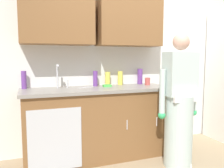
{
  "coord_description": "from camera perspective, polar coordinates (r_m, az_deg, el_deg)",
  "views": [
    {
      "loc": [
        -1.42,
        -2.2,
        1.32
      ],
      "look_at": [
        -0.41,
        0.55,
        1.0
      ],
      "focal_mm": 37.08,
      "sensor_mm": 36.0,
      "label": 1
    }
  ],
  "objects": [
    {
      "name": "cup_by_sink",
      "position": [
        3.4,
        8.75,
        0.64
      ],
      "size": [
        0.08,
        0.08,
        0.11
      ],
      "primitive_type": "cylinder",
      "color": "#B24C47",
      "rests_on": "countertop"
    },
    {
      "name": "sponge",
      "position": [
        3.15,
        -1.22,
        -0.42
      ],
      "size": [
        0.11,
        0.07,
        0.03
      ],
      "primitive_type": "cube",
      "color": "#4CBF4C",
      "rests_on": "countertop"
    },
    {
      "name": "person_at_sink",
      "position": [
        2.95,
        16.2,
        -6.33
      ],
      "size": [
        0.55,
        0.34,
        1.62
      ],
      "color": "white",
      "rests_on": "ground"
    },
    {
      "name": "bottle_dish_liquid",
      "position": [
        3.23,
        -4.13,
        1.35
      ],
      "size": [
        0.07,
        0.07,
        0.21
      ],
      "primitive_type": "cylinder",
      "color": "#66388C",
      "rests_on": "countertop"
    },
    {
      "name": "kitchen_wall_with_uppers",
      "position": [
        3.45,
        1.71,
        8.81
      ],
      "size": [
        4.8,
        0.44,
        2.7
      ],
      "color": "silver",
      "rests_on": "ground"
    },
    {
      "name": "knife_on_counter",
      "position": [
        3.09,
        -6.37,
        -0.82
      ],
      "size": [
        0.23,
        0.12,
        0.01
      ],
      "primitive_type": "cube",
      "rotation": [
        0.0,
        0.0,
        3.56
      ],
      "color": "silver",
      "rests_on": "countertop"
    },
    {
      "name": "bottle_cleaner_spray",
      "position": [
        3.39,
        2.04,
        1.48
      ],
      "size": [
        0.07,
        0.07,
        0.2
      ],
      "primitive_type": "cylinder",
      "color": "#D8D14C",
      "rests_on": "countertop"
    },
    {
      "name": "bottle_water_short",
      "position": [
        3.53,
        6.9,
        1.87
      ],
      "size": [
        0.08,
        0.08,
        0.23
      ],
      "primitive_type": "cylinder",
      "color": "#66388C",
      "rests_on": "countertop"
    },
    {
      "name": "bottle_soap",
      "position": [
        3.32,
        -1.09,
        1.34
      ],
      "size": [
        0.08,
        0.08,
        0.19
      ],
      "primitive_type": "cylinder",
      "color": "#D8D14C",
      "rests_on": "countertop"
    },
    {
      "name": "counter_cabinet",
      "position": [
        3.15,
        -3.45,
        -9.83
      ],
      "size": [
        1.9,
        0.62,
        0.9
      ],
      "color": "brown",
      "rests_on": "ground"
    },
    {
      "name": "countertop",
      "position": [
        3.05,
        -3.46,
        -1.31
      ],
      "size": [
        1.96,
        0.66,
        0.04
      ],
      "primitive_type": "cube",
      "color": "gray",
      "rests_on": "counter_cabinet"
    },
    {
      "name": "bottle_water_tall",
      "position": [
        3.13,
        -20.91,
        0.94
      ],
      "size": [
        0.06,
        0.06,
        0.23
      ],
      "primitive_type": "cylinder",
      "color": "#66388C",
      "rests_on": "countertop"
    },
    {
      "name": "sink",
      "position": [
        2.96,
        -12.17,
        -1.56
      ],
      "size": [
        0.5,
        0.36,
        0.35
      ],
      "color": "#B7BABF",
      "rests_on": "counter_cabinet"
    }
  ]
}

